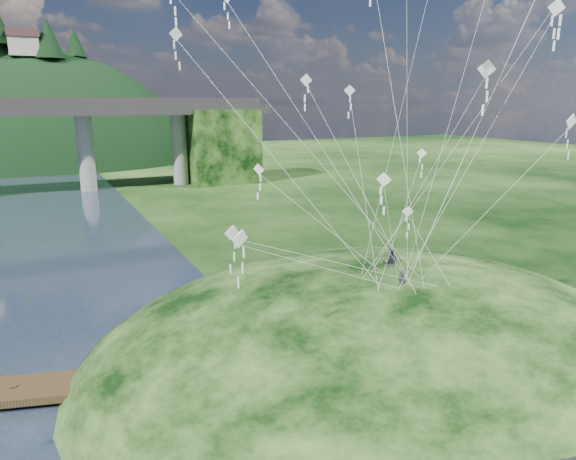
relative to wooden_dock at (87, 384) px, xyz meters
name	(u,v)px	position (x,y,z in m)	size (l,w,h in m)	color
ground	(269,407)	(7.67, -5.22, -0.50)	(320.00, 320.00, 0.00)	black
grass_hill	(379,377)	(15.67, -3.22, -2.00)	(36.00, 32.00, 13.00)	black
footpath	(562,442)	(15.13, -14.96, 1.59)	(22.29, 5.84, 0.83)	black
wooden_dock	(87,384)	(0.00, 0.00, 0.00)	(15.89, 6.67, 1.13)	#342615
kite_flyers	(393,251)	(16.87, -2.38, 5.39)	(2.53, 3.88, 1.94)	#252732
kite_swarm	(393,59)	(15.99, -2.71, 15.91)	(19.42, 16.99, 18.97)	white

